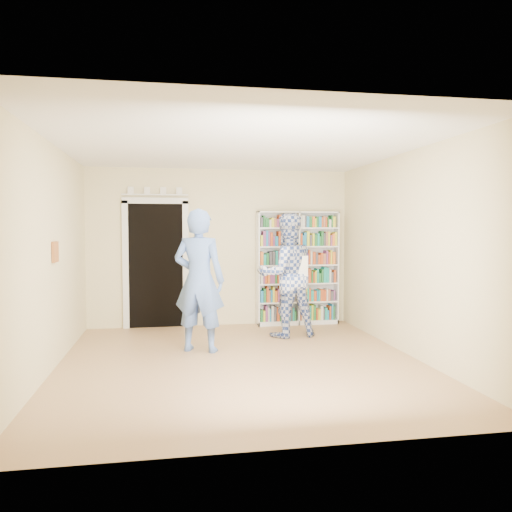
# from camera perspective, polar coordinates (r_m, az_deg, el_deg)

# --- Properties ---
(floor) EXTENTS (5.00, 5.00, 0.00)m
(floor) POSITION_cam_1_polar(r_m,az_deg,el_deg) (6.40, -1.71, -12.06)
(floor) COLOR #AB8153
(floor) RESTS_ON ground
(ceiling) EXTENTS (5.00, 5.00, 0.00)m
(ceiling) POSITION_cam_1_polar(r_m,az_deg,el_deg) (6.26, -1.75, 12.52)
(ceiling) COLOR white
(ceiling) RESTS_ON wall_back
(wall_back) EXTENTS (4.50, 0.00, 4.50)m
(wall_back) POSITION_cam_1_polar(r_m,az_deg,el_deg) (8.67, -4.09, 0.96)
(wall_back) COLOR beige
(wall_back) RESTS_ON floor
(wall_left) EXTENTS (0.00, 5.00, 5.00)m
(wall_left) POSITION_cam_1_polar(r_m,az_deg,el_deg) (6.28, -22.51, -0.10)
(wall_left) COLOR beige
(wall_left) RESTS_ON floor
(wall_right) EXTENTS (0.00, 5.00, 5.00)m
(wall_right) POSITION_cam_1_polar(r_m,az_deg,el_deg) (6.88, 17.16, 0.26)
(wall_right) COLOR beige
(wall_right) RESTS_ON floor
(bookshelf) EXTENTS (1.44, 0.27, 1.98)m
(bookshelf) POSITION_cam_1_polar(r_m,az_deg,el_deg) (8.77, 4.77, -1.32)
(bookshelf) COLOR white
(bookshelf) RESTS_ON floor
(doorway) EXTENTS (1.10, 0.08, 2.43)m
(doorway) POSITION_cam_1_polar(r_m,az_deg,el_deg) (8.61, -11.37, -0.25)
(doorway) COLOR black
(doorway) RESTS_ON floor
(wall_art) EXTENTS (0.03, 0.25, 0.25)m
(wall_art) POSITION_cam_1_polar(r_m,az_deg,el_deg) (6.46, -21.96, 0.44)
(wall_art) COLOR brown
(wall_art) RESTS_ON wall_left
(man_blue) EXTENTS (0.83, 0.70, 1.95)m
(man_blue) POSITION_cam_1_polar(r_m,az_deg,el_deg) (6.85, -6.52, -2.79)
(man_blue) COLOR #5273B8
(man_blue) RESTS_ON floor
(man_plaid) EXTENTS (1.01, 0.83, 1.91)m
(man_plaid) POSITION_cam_1_polar(r_m,az_deg,el_deg) (7.76, 3.52, -2.20)
(man_plaid) COLOR navy
(man_plaid) RESTS_ON floor
(paper_sheet) EXTENTS (0.23, 0.04, 0.33)m
(paper_sheet) POSITION_cam_1_polar(r_m,az_deg,el_deg) (7.57, 5.15, -1.22)
(paper_sheet) COLOR white
(paper_sheet) RESTS_ON man_plaid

